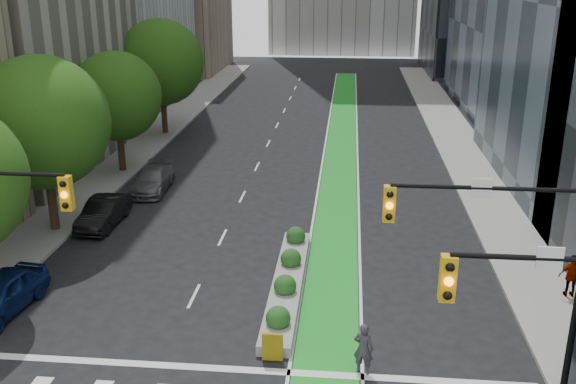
% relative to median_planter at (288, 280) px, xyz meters
% --- Properties ---
extents(sidewalk_left, '(3.60, 90.00, 0.15)m').
position_rel_median_planter_xyz_m(sidewalk_left, '(-13.00, 17.96, -0.30)').
color(sidewalk_left, gray).
rests_on(sidewalk_left, ground).
extents(sidewalk_right, '(3.60, 90.00, 0.15)m').
position_rel_median_planter_xyz_m(sidewalk_right, '(10.60, 17.96, -0.30)').
color(sidewalk_right, gray).
rests_on(sidewalk_right, ground).
extents(bike_lane_paint, '(2.20, 70.00, 0.01)m').
position_rel_median_planter_xyz_m(bike_lane_paint, '(1.80, 22.96, -0.37)').
color(bike_lane_paint, green).
rests_on(bike_lane_paint, ground).
extents(tree_mid, '(6.40, 6.40, 8.78)m').
position_rel_median_planter_xyz_m(tree_mid, '(-12.20, 4.96, 5.20)').
color(tree_mid, black).
rests_on(tree_mid, ground).
extents(tree_midfar, '(5.60, 5.60, 7.76)m').
position_rel_median_planter_xyz_m(tree_midfar, '(-12.20, 14.96, 4.57)').
color(tree_midfar, black).
rests_on(tree_midfar, ground).
extents(tree_far, '(6.60, 6.60, 9.00)m').
position_rel_median_planter_xyz_m(tree_far, '(-12.20, 24.96, 5.32)').
color(tree_far, black).
rests_on(tree_far, ground).
extents(signal_right, '(5.82, 0.51, 7.20)m').
position_rel_median_planter_xyz_m(signal_right, '(7.47, -6.57, 4.43)').
color(signal_right, black).
rests_on(signal_right, ground).
extents(median_planter, '(1.20, 10.26, 1.10)m').
position_rel_median_planter_xyz_m(median_planter, '(0.00, 0.00, 0.00)').
color(median_planter, gray).
rests_on(median_planter, ground).
extents(cyclist, '(0.76, 0.61, 1.81)m').
position_rel_median_planter_xyz_m(cyclist, '(3.00, -5.60, 0.54)').
color(cyclist, '#322E37').
rests_on(cyclist, ground).
extents(parked_car_left_near, '(2.31, 4.67, 1.53)m').
position_rel_median_planter_xyz_m(parked_car_left_near, '(-10.70, -3.00, 0.39)').
color(parked_car_left_near, '#0D1E4E').
rests_on(parked_car_left_near, ground).
extents(parked_car_left_mid, '(1.60, 4.36, 1.43)m').
position_rel_median_planter_xyz_m(parked_car_left_mid, '(-10.04, 5.94, 0.34)').
color(parked_car_left_mid, black).
rests_on(parked_car_left_mid, ground).
extents(parked_car_left_far, '(2.03, 4.69, 1.34)m').
position_rel_median_planter_xyz_m(parked_car_left_far, '(-9.15, 11.52, 0.30)').
color(parked_car_left_far, '#57595B').
rests_on(parked_car_left_far, ground).
extents(pedestrian_far, '(1.03, 0.44, 1.76)m').
position_rel_median_planter_xyz_m(pedestrian_far, '(11.27, 0.16, 0.66)').
color(pedestrian_far, gray).
rests_on(pedestrian_far, sidewalk_right).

